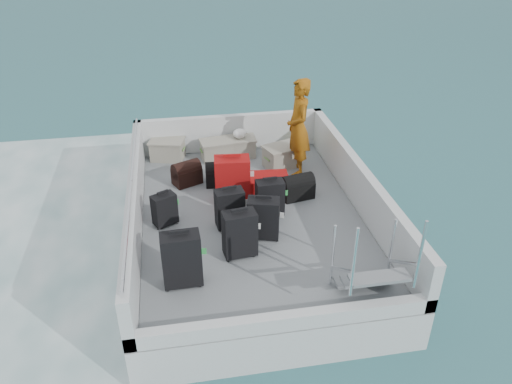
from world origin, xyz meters
TOP-DOWN VIEW (x-y plane):
  - ground at (0.00, 0.00)m, footprint 160.00×160.00m
  - ferry_hull at (0.00, 0.00)m, footprint 3.60×5.00m
  - deck at (0.00, 0.00)m, footprint 3.30×4.70m
  - deck_fittings at (0.35, -0.32)m, footprint 3.60×5.00m
  - suitcase_0 at (-1.11, -1.46)m, footprint 0.49×0.29m
  - suitcase_2 at (-1.31, -0.05)m, footprint 0.40×0.34m
  - suitcase_3 at (-0.32, -0.99)m, footprint 0.47×0.31m
  - suitcase_4 at (-0.36, -0.27)m, footprint 0.44×0.29m
  - suitcase_5 at (-0.22, 0.47)m, footprint 0.58×0.38m
  - suitcase_6 at (0.08, -0.62)m, footprint 0.50×0.37m
  - suitcase_7 at (0.28, -0.06)m, footprint 0.43×0.26m
  - suitcase_8 at (0.39, 0.68)m, footprint 0.73×0.51m
  - duffel_0 at (-0.92, 1.17)m, footprint 0.55×0.47m
  - duffel_1 at (-0.38, 1.05)m, footprint 0.46×0.33m
  - duffel_2 at (0.83, 0.38)m, footprint 0.56×0.40m
  - crate_0 at (-1.22, 2.20)m, footprint 0.67×0.54m
  - crate_1 at (-0.31, 2.05)m, footprint 0.60×0.46m
  - crate_2 at (0.13, 2.10)m, footprint 0.56×0.39m
  - crate_3 at (0.83, 1.53)m, footprint 0.72×0.60m
  - yellow_bag at (1.29, 2.20)m, footprint 0.28×0.26m
  - white_bag at (0.13, 2.10)m, footprint 0.24×0.24m
  - passenger at (1.04, 1.25)m, footprint 0.41×0.64m

SIDE VIEW (x-z plane):
  - ground at x=0.00m, z-range 0.00..0.00m
  - ferry_hull at x=0.00m, z-range 0.00..0.60m
  - deck at x=0.00m, z-range 0.60..0.62m
  - yellow_bag at x=1.29m, z-range 0.62..0.84m
  - suitcase_8 at x=0.39m, z-range 0.62..0.90m
  - duffel_0 at x=-0.92m, z-range 0.62..0.94m
  - duffel_1 at x=-0.38m, z-range 0.62..0.94m
  - duffel_2 at x=0.83m, z-range 0.62..0.94m
  - crate_2 at x=0.13m, z-range 0.62..0.96m
  - crate_1 at x=-0.31m, z-range 0.62..0.96m
  - crate_0 at x=-1.22m, z-range 0.62..0.98m
  - crate_3 at x=0.83m, z-range 0.62..0.99m
  - suitcase_2 at x=-1.31m, z-range 0.62..1.13m
  - suitcase_7 at x=0.28m, z-range 0.62..1.21m
  - suitcase_4 at x=-0.36m, z-range 0.62..1.23m
  - suitcase_6 at x=0.08m, z-range 0.62..1.24m
  - suitcase_3 at x=-0.32m, z-range 0.62..1.30m
  - deck_fittings at x=0.35m, z-range 0.54..1.44m
  - suitcase_0 at x=-1.11m, z-range 0.62..1.37m
  - suitcase_5 at x=-0.22m, z-range 0.62..1.38m
  - white_bag at x=0.13m, z-range 0.96..1.14m
  - passenger at x=1.04m, z-range 0.62..2.34m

